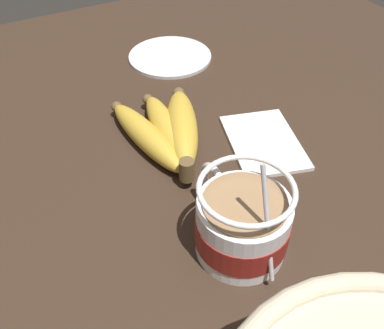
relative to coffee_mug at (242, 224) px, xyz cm
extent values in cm
cube|color=#332319|center=(8.50, -1.19, -5.47)|extent=(130.04, 130.04, 2.86)
cylinder|color=silver|center=(-0.11, 0.00, -0.33)|extent=(10.21, 10.21, 7.41)
cylinder|color=maroon|center=(-0.11, 0.00, -0.64)|extent=(10.41, 10.41, 3.39)
torus|color=silver|center=(5.92, 0.00, 0.81)|extent=(5.55, 0.90, 5.55)
cylinder|color=#997551|center=(-0.11, 0.00, 3.48)|extent=(9.01, 9.01, 0.40)
torus|color=silver|center=(-0.11, 0.00, 5.65)|extent=(10.21, 10.21, 0.60)
cylinder|color=silver|center=(-3.97, 0.00, 3.97)|extent=(4.61, 0.50, 13.16)
ellipsoid|color=silver|center=(-1.90, 0.00, -2.53)|extent=(3.00, 2.00, 0.80)
cylinder|color=brown|center=(11.48, 0.68, -1.11)|extent=(2.00, 2.00, 3.00)
ellipsoid|color=gold|center=(20.42, -3.33, -1.82)|extent=(17.88, 11.24, 4.42)
sphere|color=brown|center=(28.46, -6.93, -1.82)|extent=(1.99, 1.99, 1.99)
ellipsoid|color=gold|center=(21.14, -0.77, -2.16)|extent=(17.90, 6.31, 3.75)
sphere|color=brown|center=(29.81, -2.07, -2.16)|extent=(1.69, 1.69, 1.69)
ellipsoid|color=gold|center=(21.36, 1.91, -2.17)|extent=(18.25, 5.92, 3.74)
sphere|color=brown|center=(30.26, 3.01, -2.17)|extent=(1.68, 1.68, 1.68)
cube|color=white|center=(13.73, -13.30, -3.73)|extent=(16.16, 13.35, 0.60)
cylinder|color=silver|center=(43.03, -12.57, -3.73)|extent=(15.67, 15.67, 0.60)
camera|label=1|loc=(-23.45, 18.98, 36.42)|focal=40.00mm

